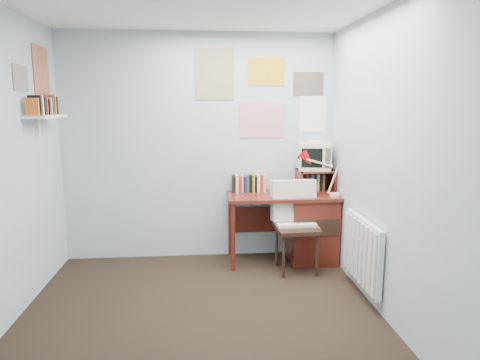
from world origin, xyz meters
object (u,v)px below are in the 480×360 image
(radiator, at_px, (362,251))
(wall_shelf, at_px, (46,116))
(desk, at_px, (306,225))
(desk_chair, at_px, (297,229))
(tv_riser, at_px, (315,181))
(crt_tv, at_px, (314,155))
(desk_lamp, at_px, (336,177))

(radiator, height_order, wall_shelf, wall_shelf)
(desk, distance_m, desk_chair, 0.36)
(tv_riser, bearing_deg, desk_chair, -125.20)
(crt_tv, bearing_deg, radiator, -71.33)
(desk, distance_m, desk_lamp, 0.64)
(desk_chair, xyz_separation_m, desk_lamp, (0.44, 0.16, 0.51))
(desk_chair, distance_m, desk_lamp, 0.70)
(desk_chair, xyz_separation_m, tv_riser, (0.29, 0.42, 0.43))
(desk_chair, relative_size, wall_shelf, 1.48)
(desk, distance_m, crt_tv, 0.78)
(desk, height_order, wall_shelf, wall_shelf)
(crt_tv, distance_m, wall_shelf, 2.76)
(desk_chair, height_order, tv_riser, tv_riser)
(desk, xyz_separation_m, tv_riser, (0.12, 0.11, 0.48))
(radiator, bearing_deg, crt_tv, 99.96)
(desk_lamp, height_order, radiator, desk_lamp)
(desk_lamp, bearing_deg, crt_tv, 106.80)
(desk_lamp, distance_m, tv_riser, 0.31)
(desk_lamp, relative_size, tv_riser, 1.07)
(radiator, bearing_deg, tv_riser, 99.28)
(tv_riser, bearing_deg, desk_lamp, -59.14)
(desk, xyz_separation_m, desk_lamp, (0.27, -0.14, 0.57))
(tv_riser, distance_m, wall_shelf, 2.83)
(desk_chair, height_order, radiator, desk_chair)
(wall_shelf, bearing_deg, desk_chair, 1.79)
(desk, distance_m, wall_shelf, 2.87)
(desk, bearing_deg, tv_riser, 42.96)
(crt_tv, distance_m, radiator, 1.31)
(desk, relative_size, desk_lamp, 2.81)
(desk_chair, distance_m, radiator, 0.78)
(desk_chair, xyz_separation_m, radiator, (0.46, -0.62, -0.04))
(desk, xyz_separation_m, crt_tv, (0.10, 0.13, 0.77))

